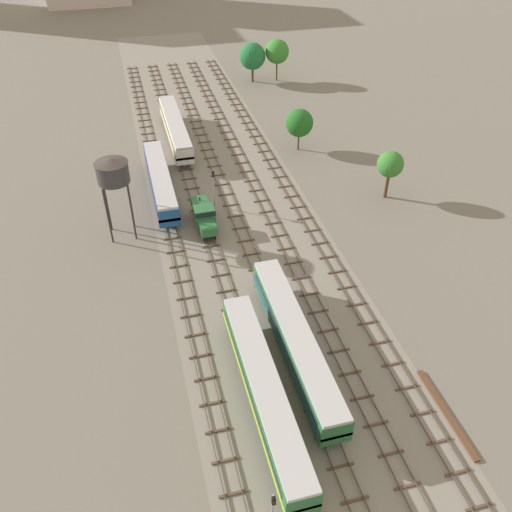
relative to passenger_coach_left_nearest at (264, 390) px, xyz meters
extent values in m
plane|color=slate|center=(4.62, 35.14, -2.61)|extent=(480.00, 480.00, 0.00)
cube|color=gray|center=(4.62, 35.14, -2.61)|extent=(22.49, 176.00, 0.01)
cube|color=#47382D|center=(-5.34, 36.14, -2.40)|extent=(0.07, 126.00, 0.15)
cube|color=#47382D|center=(-3.90, 36.14, -2.40)|extent=(0.07, 126.00, 0.15)
cube|color=brown|center=(-4.62, -7.36, -2.54)|extent=(2.40, 0.22, 0.14)
cube|color=brown|center=(-4.62, -4.36, -2.54)|extent=(2.40, 0.22, 0.14)
cube|color=brown|center=(-4.62, -1.36, -2.54)|extent=(2.40, 0.22, 0.14)
cube|color=brown|center=(-4.62, 1.64, -2.54)|extent=(2.40, 0.22, 0.14)
cube|color=brown|center=(-4.62, 4.64, -2.54)|extent=(2.40, 0.22, 0.14)
cube|color=brown|center=(-4.62, 7.64, -2.54)|extent=(2.40, 0.22, 0.14)
cube|color=brown|center=(-4.62, 10.64, -2.54)|extent=(2.40, 0.22, 0.14)
cube|color=brown|center=(-4.62, 13.64, -2.54)|extent=(2.40, 0.22, 0.14)
cube|color=brown|center=(-4.62, 16.64, -2.54)|extent=(2.40, 0.22, 0.14)
cube|color=brown|center=(-4.62, 19.64, -2.54)|extent=(2.40, 0.22, 0.14)
cube|color=brown|center=(-4.62, 22.64, -2.54)|extent=(2.40, 0.22, 0.14)
cube|color=brown|center=(-4.62, 25.64, -2.54)|extent=(2.40, 0.22, 0.14)
cube|color=brown|center=(-4.62, 28.64, -2.54)|extent=(2.40, 0.22, 0.14)
cube|color=brown|center=(-4.62, 31.64, -2.54)|extent=(2.40, 0.22, 0.14)
cube|color=brown|center=(-4.62, 34.64, -2.54)|extent=(2.40, 0.22, 0.14)
cube|color=brown|center=(-4.62, 37.64, -2.54)|extent=(2.40, 0.22, 0.14)
cube|color=brown|center=(-4.62, 40.64, -2.54)|extent=(2.40, 0.22, 0.14)
cube|color=brown|center=(-4.62, 43.64, -2.54)|extent=(2.40, 0.22, 0.14)
cube|color=brown|center=(-4.62, 46.64, -2.54)|extent=(2.40, 0.22, 0.14)
cube|color=brown|center=(-4.62, 49.64, -2.54)|extent=(2.40, 0.22, 0.14)
cube|color=brown|center=(-4.62, 52.64, -2.54)|extent=(2.40, 0.22, 0.14)
cube|color=brown|center=(-4.62, 55.64, -2.54)|extent=(2.40, 0.22, 0.14)
cube|color=brown|center=(-4.62, 58.64, -2.54)|extent=(2.40, 0.22, 0.14)
cube|color=brown|center=(-4.62, 61.64, -2.54)|extent=(2.40, 0.22, 0.14)
cube|color=brown|center=(-4.62, 64.64, -2.54)|extent=(2.40, 0.22, 0.14)
cube|color=brown|center=(-4.62, 67.64, -2.54)|extent=(2.40, 0.22, 0.14)
cube|color=brown|center=(-4.62, 70.64, -2.54)|extent=(2.40, 0.22, 0.14)
cube|color=brown|center=(-4.62, 73.64, -2.54)|extent=(2.40, 0.22, 0.14)
cube|color=brown|center=(-4.62, 76.64, -2.54)|extent=(2.40, 0.22, 0.14)
cube|color=brown|center=(-4.62, 79.64, -2.54)|extent=(2.40, 0.22, 0.14)
cube|color=brown|center=(-4.62, 82.64, -2.54)|extent=(2.40, 0.22, 0.14)
cube|color=brown|center=(-4.62, 85.64, -2.54)|extent=(2.40, 0.22, 0.14)
cube|color=brown|center=(-4.62, 88.64, -2.54)|extent=(2.40, 0.22, 0.14)
cube|color=brown|center=(-4.62, 91.64, -2.54)|extent=(2.40, 0.22, 0.14)
cube|color=brown|center=(-4.62, 94.64, -2.54)|extent=(2.40, 0.22, 0.14)
cube|color=brown|center=(-4.62, 97.64, -2.54)|extent=(2.40, 0.22, 0.14)
cube|color=#47382D|center=(-0.72, 36.14, -2.40)|extent=(0.07, 126.00, 0.15)
cube|color=#47382D|center=(0.72, 36.14, -2.40)|extent=(0.07, 126.00, 0.15)
cube|color=brown|center=(0.00, -7.36, -2.54)|extent=(2.40, 0.22, 0.14)
cube|color=brown|center=(0.00, -4.36, -2.54)|extent=(2.40, 0.22, 0.14)
cube|color=brown|center=(0.00, -1.36, -2.54)|extent=(2.40, 0.22, 0.14)
cube|color=brown|center=(0.00, 1.64, -2.54)|extent=(2.40, 0.22, 0.14)
cube|color=brown|center=(0.00, 4.64, -2.54)|extent=(2.40, 0.22, 0.14)
cube|color=brown|center=(0.00, 7.64, -2.54)|extent=(2.40, 0.22, 0.14)
cube|color=brown|center=(0.00, 10.64, -2.54)|extent=(2.40, 0.22, 0.14)
cube|color=brown|center=(0.00, 13.64, -2.54)|extent=(2.40, 0.22, 0.14)
cube|color=brown|center=(0.00, 16.64, -2.54)|extent=(2.40, 0.22, 0.14)
cube|color=brown|center=(0.00, 19.64, -2.54)|extent=(2.40, 0.22, 0.14)
cube|color=brown|center=(0.00, 22.64, -2.54)|extent=(2.40, 0.22, 0.14)
cube|color=brown|center=(0.00, 25.64, -2.54)|extent=(2.40, 0.22, 0.14)
cube|color=brown|center=(0.00, 28.64, -2.54)|extent=(2.40, 0.22, 0.14)
cube|color=brown|center=(0.00, 31.64, -2.54)|extent=(2.40, 0.22, 0.14)
cube|color=brown|center=(0.00, 34.64, -2.54)|extent=(2.40, 0.22, 0.14)
cube|color=brown|center=(0.00, 37.64, -2.54)|extent=(2.40, 0.22, 0.14)
cube|color=brown|center=(0.00, 40.64, -2.54)|extent=(2.40, 0.22, 0.14)
cube|color=brown|center=(0.00, 43.64, -2.54)|extent=(2.40, 0.22, 0.14)
cube|color=brown|center=(0.00, 46.64, -2.54)|extent=(2.40, 0.22, 0.14)
cube|color=brown|center=(0.00, 49.64, -2.54)|extent=(2.40, 0.22, 0.14)
cube|color=brown|center=(0.00, 52.64, -2.54)|extent=(2.40, 0.22, 0.14)
cube|color=brown|center=(0.00, 55.64, -2.54)|extent=(2.40, 0.22, 0.14)
cube|color=brown|center=(0.00, 58.64, -2.54)|extent=(2.40, 0.22, 0.14)
cube|color=brown|center=(0.00, 61.64, -2.54)|extent=(2.40, 0.22, 0.14)
cube|color=brown|center=(0.00, 64.64, -2.54)|extent=(2.40, 0.22, 0.14)
cube|color=brown|center=(0.00, 67.64, -2.54)|extent=(2.40, 0.22, 0.14)
cube|color=brown|center=(0.00, 70.64, -2.54)|extent=(2.40, 0.22, 0.14)
cube|color=brown|center=(0.00, 73.64, -2.54)|extent=(2.40, 0.22, 0.14)
cube|color=brown|center=(0.00, 76.64, -2.54)|extent=(2.40, 0.22, 0.14)
cube|color=brown|center=(0.00, 79.64, -2.54)|extent=(2.40, 0.22, 0.14)
cube|color=brown|center=(0.00, 82.64, -2.54)|extent=(2.40, 0.22, 0.14)
cube|color=brown|center=(0.00, 85.64, -2.54)|extent=(2.40, 0.22, 0.14)
cube|color=brown|center=(0.00, 88.64, -2.54)|extent=(2.40, 0.22, 0.14)
cube|color=brown|center=(0.00, 91.64, -2.54)|extent=(2.40, 0.22, 0.14)
cube|color=brown|center=(0.00, 94.64, -2.54)|extent=(2.40, 0.22, 0.14)
cube|color=brown|center=(0.00, 97.64, -2.54)|extent=(2.40, 0.22, 0.14)
cube|color=#47382D|center=(3.90, 36.14, -2.40)|extent=(0.07, 126.00, 0.15)
cube|color=#47382D|center=(5.34, 36.14, -2.40)|extent=(0.07, 126.00, 0.15)
cube|color=brown|center=(4.62, -10.36, -2.54)|extent=(2.40, 0.22, 0.14)
cube|color=brown|center=(4.62, -7.36, -2.54)|extent=(2.40, 0.22, 0.14)
cube|color=brown|center=(4.62, -4.36, -2.54)|extent=(2.40, 0.22, 0.14)
cube|color=brown|center=(4.62, -1.36, -2.54)|extent=(2.40, 0.22, 0.14)
cube|color=brown|center=(4.62, 1.64, -2.54)|extent=(2.40, 0.22, 0.14)
cube|color=brown|center=(4.62, 4.64, -2.54)|extent=(2.40, 0.22, 0.14)
cube|color=brown|center=(4.62, 7.64, -2.54)|extent=(2.40, 0.22, 0.14)
cube|color=brown|center=(4.62, 10.64, -2.54)|extent=(2.40, 0.22, 0.14)
cube|color=brown|center=(4.62, 13.64, -2.54)|extent=(2.40, 0.22, 0.14)
cube|color=brown|center=(4.62, 16.64, -2.54)|extent=(2.40, 0.22, 0.14)
cube|color=brown|center=(4.62, 19.64, -2.54)|extent=(2.40, 0.22, 0.14)
cube|color=brown|center=(4.62, 22.64, -2.54)|extent=(2.40, 0.22, 0.14)
cube|color=brown|center=(4.62, 25.64, -2.54)|extent=(2.40, 0.22, 0.14)
cube|color=brown|center=(4.62, 28.64, -2.54)|extent=(2.40, 0.22, 0.14)
cube|color=brown|center=(4.62, 31.64, -2.54)|extent=(2.40, 0.22, 0.14)
cube|color=brown|center=(4.62, 34.64, -2.54)|extent=(2.40, 0.22, 0.14)
cube|color=brown|center=(4.62, 37.64, -2.54)|extent=(2.40, 0.22, 0.14)
cube|color=brown|center=(4.62, 40.64, -2.54)|extent=(2.40, 0.22, 0.14)
cube|color=brown|center=(4.62, 43.64, -2.54)|extent=(2.40, 0.22, 0.14)
cube|color=brown|center=(4.62, 46.64, -2.54)|extent=(2.40, 0.22, 0.14)
cube|color=brown|center=(4.62, 49.64, -2.54)|extent=(2.40, 0.22, 0.14)
cube|color=brown|center=(4.62, 52.64, -2.54)|extent=(2.40, 0.22, 0.14)
cube|color=brown|center=(4.62, 55.64, -2.54)|extent=(2.40, 0.22, 0.14)
cube|color=brown|center=(4.62, 58.64, -2.54)|extent=(2.40, 0.22, 0.14)
cube|color=brown|center=(4.62, 61.64, -2.54)|extent=(2.40, 0.22, 0.14)
cube|color=brown|center=(4.62, 64.64, -2.54)|extent=(2.40, 0.22, 0.14)
cube|color=brown|center=(4.62, 67.64, -2.54)|extent=(2.40, 0.22, 0.14)
cube|color=brown|center=(4.62, 70.64, -2.54)|extent=(2.40, 0.22, 0.14)
cube|color=brown|center=(4.62, 73.64, -2.54)|extent=(2.40, 0.22, 0.14)
cube|color=brown|center=(4.62, 76.64, -2.54)|extent=(2.40, 0.22, 0.14)
cube|color=brown|center=(4.62, 79.64, -2.54)|extent=(2.40, 0.22, 0.14)
cube|color=brown|center=(4.62, 82.64, -2.54)|extent=(2.40, 0.22, 0.14)
cube|color=brown|center=(4.62, 85.64, -2.54)|extent=(2.40, 0.22, 0.14)
cube|color=brown|center=(4.62, 88.64, -2.54)|extent=(2.40, 0.22, 0.14)
cube|color=brown|center=(4.62, 91.64, -2.54)|extent=(2.40, 0.22, 0.14)
cube|color=brown|center=(4.62, 94.64, -2.54)|extent=(2.40, 0.22, 0.14)
cube|color=brown|center=(4.62, 97.64, -2.54)|extent=(2.40, 0.22, 0.14)
cube|color=#47382D|center=(8.53, 36.14, -2.40)|extent=(0.07, 126.00, 0.15)
cube|color=#47382D|center=(9.96, 36.14, -2.40)|extent=(0.07, 126.00, 0.15)
cube|color=brown|center=(9.24, -10.36, -2.54)|extent=(2.40, 0.22, 0.14)
cube|color=brown|center=(9.24, -7.36, -2.54)|extent=(2.40, 0.22, 0.14)
cube|color=brown|center=(9.24, -4.36, -2.54)|extent=(2.40, 0.22, 0.14)
cube|color=brown|center=(9.24, -1.36, -2.54)|extent=(2.40, 0.22, 0.14)
cube|color=brown|center=(9.24, 1.64, -2.54)|extent=(2.40, 0.22, 0.14)
cube|color=brown|center=(9.24, 4.64, -2.54)|extent=(2.40, 0.22, 0.14)
cube|color=brown|center=(9.24, 7.64, -2.54)|extent=(2.40, 0.22, 0.14)
cube|color=brown|center=(9.24, 10.64, -2.54)|extent=(2.40, 0.22, 0.14)
cube|color=brown|center=(9.24, 13.64, -2.54)|extent=(2.40, 0.22, 0.14)
cube|color=brown|center=(9.24, 16.64, -2.54)|extent=(2.40, 0.22, 0.14)
cube|color=brown|center=(9.24, 19.64, -2.54)|extent=(2.40, 0.22, 0.14)
cube|color=brown|center=(9.24, 22.64, -2.54)|extent=(2.40, 0.22, 0.14)
cube|color=brown|center=(9.24, 25.64, -2.54)|extent=(2.40, 0.22, 0.14)
cube|color=brown|center=(9.24, 28.64, -2.54)|extent=(2.40, 0.22, 0.14)
cube|color=brown|center=(9.24, 31.64, -2.54)|extent=(2.40, 0.22, 0.14)
cube|color=brown|center=(9.24, 34.64, -2.54)|extent=(2.40, 0.22, 0.14)
cube|color=brown|center=(9.24, 37.64, -2.54)|extent=(2.40, 0.22, 0.14)
cube|color=brown|center=(9.24, 40.64, -2.54)|extent=(2.40, 0.22, 0.14)
cube|color=brown|center=(9.24, 43.64, -2.54)|extent=(2.40, 0.22, 0.14)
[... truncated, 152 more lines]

